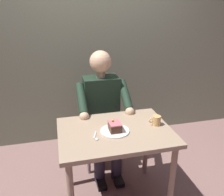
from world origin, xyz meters
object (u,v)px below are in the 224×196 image
dining_table (115,141)px  dessert_spoon (96,137)px  cake_slice (115,126)px  coffee_cup (156,120)px  chair (100,119)px  seated_person (103,111)px

dining_table → dessert_spoon: dessert_spoon is taller
cake_slice → dessert_spoon: 0.18m
coffee_cup → chair: bearing=-61.4°
chair → coffee_cup: chair is taller
seated_person → coffee_cup: bearing=126.0°
seated_person → cake_slice: (0.01, 0.53, 0.10)m
seated_person → cake_slice: bearing=89.1°
chair → seated_person: bearing=90.0°
chair → cake_slice: (0.01, 0.70, 0.28)m
cake_slice → coffee_cup: (-0.38, -0.03, -0.00)m
coffee_cup → dessert_spoon: 0.55m
seated_person → chair: bearing=-90.0°
dining_table → cake_slice: cake_slice is taller
dining_table → dessert_spoon: bearing=23.2°
chair → dining_table: bearing=90.0°
dining_table → coffee_cup: size_ratio=8.74×
coffee_cup → dessert_spoon: size_ratio=0.76×
dessert_spoon → seated_person: bearing=-106.7°
dining_table → seated_person: 0.52m
chair → dessert_spoon: 0.81m
dessert_spoon → cake_slice: bearing=-161.8°
seated_person → coffee_cup: size_ratio=12.10×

